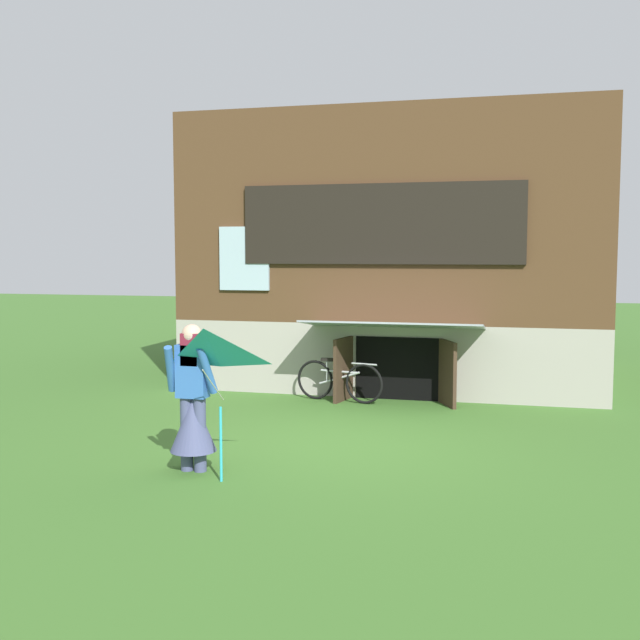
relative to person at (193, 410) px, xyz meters
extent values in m
plane|color=#3D6B28|center=(1.30, 1.74, -0.70)|extent=(60.00, 60.00, 0.00)
cube|color=#9E998E|center=(1.30, 7.41, -0.07)|extent=(7.40, 5.35, 1.26)
cube|color=#4C331E|center=(1.30, 7.41, 2.38)|extent=(7.40, 5.35, 3.65)
cube|color=black|center=(1.30, 4.70, 2.22)|extent=(4.69, 0.08, 1.33)
cube|color=#9EB7C6|center=(1.30, 4.72, 2.22)|extent=(4.53, 0.04, 1.21)
cube|color=#9EB7C6|center=(-1.08, 4.71, 1.65)|extent=(0.90, 0.06, 1.10)
cube|color=black|center=(1.60, 4.73, -0.18)|extent=(1.40, 0.03, 1.05)
cube|color=#3D2B1E|center=(0.75, 4.44, -0.18)|extent=(0.21, 0.70, 1.05)
cube|color=#3D2B1E|center=(2.45, 4.44, -0.18)|extent=(0.35, 0.66, 1.05)
cube|color=gray|center=(1.60, 4.19, 0.60)|extent=(2.87, 1.09, 0.18)
cylinder|color=#474C75|center=(-0.08, 0.00, -0.28)|extent=(0.14, 0.14, 0.84)
cylinder|color=#474C75|center=(0.08, 0.00, -0.28)|extent=(0.14, 0.14, 0.84)
cone|color=#474C75|center=(0.00, 0.00, -0.16)|extent=(0.52, 0.52, 0.63)
cube|color=#3366B7|center=(0.00, 0.00, 0.44)|extent=(0.34, 0.20, 0.59)
cylinder|color=#3366B7|center=(-0.22, -0.10, 0.47)|extent=(0.17, 0.33, 0.55)
cylinder|color=#3366B7|center=(0.22, -0.10, 0.47)|extent=(0.17, 0.33, 0.55)
cube|color=maroon|center=(0.00, -0.06, 0.68)|extent=(0.20, 0.08, 0.36)
sphere|color=#D8AD8E|center=(0.00, 0.00, 0.85)|extent=(0.23, 0.23, 0.23)
pyramid|color=#2DB2CC|center=(0.37, -0.54, 0.60)|extent=(0.87, 0.69, 0.50)
cylinder|color=beige|center=(0.35, -0.25, 0.33)|extent=(0.01, 0.57, 0.43)
cylinder|color=#2DB2CC|center=(0.45, -0.30, -0.29)|extent=(0.03, 0.03, 0.81)
torus|color=black|center=(1.14, 4.23, -0.37)|extent=(0.65, 0.19, 0.66)
torus|color=black|center=(0.26, 4.42, -0.37)|extent=(0.65, 0.19, 0.66)
cylinder|color=#ADAFB5|center=(0.70, 4.32, -0.20)|extent=(0.66, 0.18, 0.04)
cylinder|color=#ADAFB5|center=(0.70, 4.32, -0.31)|extent=(0.72, 0.19, 0.27)
cylinder|color=#ADAFB5|center=(0.48, 4.37, -0.20)|extent=(0.04, 0.04, 0.37)
cube|color=black|center=(0.48, 4.37, -0.02)|extent=(0.20, 0.08, 0.05)
cylinder|color=#ADAFB5|center=(1.14, 4.23, -0.05)|extent=(0.44, 0.12, 0.03)
camera|label=1|loc=(3.45, -7.78, 1.75)|focal=42.73mm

